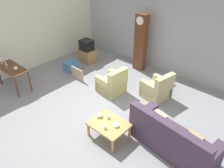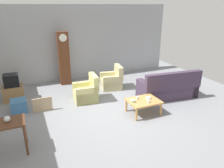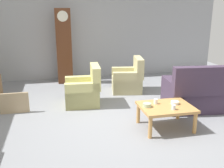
# 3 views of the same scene
# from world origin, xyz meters

# --- Properties ---
(ground_plane) EXTENTS (10.40, 10.40, 0.00)m
(ground_plane) POSITION_xyz_m (0.00, 0.00, 0.00)
(ground_plane) COLOR gray
(garage_door_wall) EXTENTS (8.40, 0.16, 3.20)m
(garage_door_wall) POSITION_xyz_m (0.00, 3.60, 1.60)
(garage_door_wall) COLOR #9EA0A5
(garage_door_wall) RESTS_ON ground_plane
(couch_floral) EXTENTS (2.18, 1.10, 1.04)m
(couch_floral) POSITION_xyz_m (2.18, 0.10, 0.35)
(couch_floral) COLOR #423347
(couch_floral) RESTS_ON ground_plane
(armchair_olive_near) EXTENTS (0.84, 0.81, 0.92)m
(armchair_olive_near) POSITION_xyz_m (-0.58, 1.04, 0.31)
(armchair_olive_near) COLOR #CCC67A
(armchair_olive_near) RESTS_ON ground_plane
(armchair_olive_far) EXTENTS (0.91, 0.88, 0.92)m
(armchair_olive_far) POSITION_xyz_m (0.70, 1.77, 0.31)
(armchair_olive_far) COLOR #C5BB84
(armchair_olive_far) RESTS_ON ground_plane
(coffee_table_wood) EXTENTS (0.96, 0.76, 0.44)m
(coffee_table_wood) POSITION_xyz_m (0.75, -0.56, 0.37)
(coffee_table_wood) COLOR tan
(coffee_table_wood) RESTS_ON ground_plane
(grandfather_clock) EXTENTS (0.44, 0.30, 2.18)m
(grandfather_clock) POSITION_xyz_m (-0.91, 3.03, 1.10)
(grandfather_clock) COLOR #562D19
(grandfather_clock) RESTS_ON ground_plane
(framed_picture_leaning) EXTENTS (0.60, 0.05, 0.45)m
(framed_picture_leaning) POSITION_xyz_m (-2.10, 0.82, 0.23)
(framed_picture_leaning) COLOR tan
(framed_picture_leaning) RESTS_ON ground_plane
(cup_white_porcelain) EXTENTS (0.07, 0.07, 0.09)m
(cup_white_porcelain) POSITION_xyz_m (0.60, -0.42, 0.48)
(cup_white_porcelain) COLOR white
(cup_white_porcelain) RESTS_ON coffee_table_wood
(cup_blue_rimmed) EXTENTS (0.07, 0.07, 0.09)m
(cup_blue_rimmed) POSITION_xyz_m (0.80, -0.76, 0.48)
(cup_blue_rimmed) COLOR silver
(cup_blue_rimmed) RESTS_ON coffee_table_wood
(bowl_white_stacked) EXTENTS (0.15, 0.15, 0.05)m
(bowl_white_stacked) POSITION_xyz_m (0.94, -0.51, 0.46)
(bowl_white_stacked) COLOR white
(bowl_white_stacked) RESTS_ON coffee_table_wood
(bowl_shallow_green) EXTENTS (0.16, 0.16, 0.07)m
(bowl_shallow_green) POSITION_xyz_m (0.38, -0.53, 0.47)
(bowl_shallow_green) COLOR #B2C69E
(bowl_shallow_green) RESTS_ON coffee_table_wood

